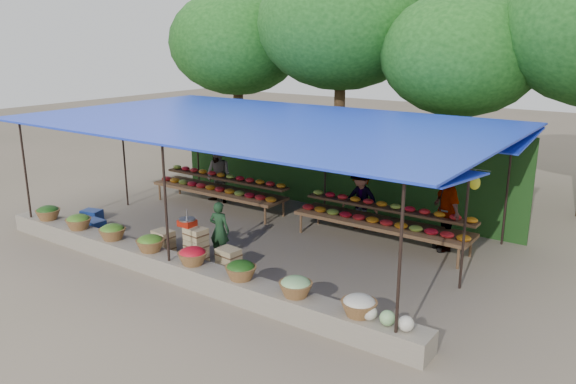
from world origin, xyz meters
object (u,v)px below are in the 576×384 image
Objects in this scene: weighing_scale at (187,222)px; blue_crate_back at (92,215)px; crate_counter at (195,248)px; blue_crate_front at (94,226)px; vendor_seated at (219,230)px.

blue_crate_back is (-3.98, 0.47, -0.71)m from weighing_scale.
weighing_scale is at bearing -21.52° from blue_crate_back.
weighing_scale reaches higher than crate_counter.
crate_counter is 4.63× the size of blue_crate_front.
blue_crate_front is at bearing -179.39° from crate_counter.
blue_crate_back is at bearing 173.60° from crate_counter.
vendor_seated is at bearing -14.33° from blue_crate_back.
blue_crate_back is (-4.43, -0.04, -0.48)m from vendor_seated.
crate_counter is 0.59m from weighing_scale.
crate_counter is 1.89× the size of vendor_seated.
blue_crate_back is at bearing -13.04° from vendor_seated.
blue_crate_front is (-3.18, -0.04, -0.71)m from weighing_scale.
blue_crate_front is 0.94m from blue_crate_back.
crate_counter is 3.39m from blue_crate_front.
crate_counter reaches higher than blue_crate_front.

